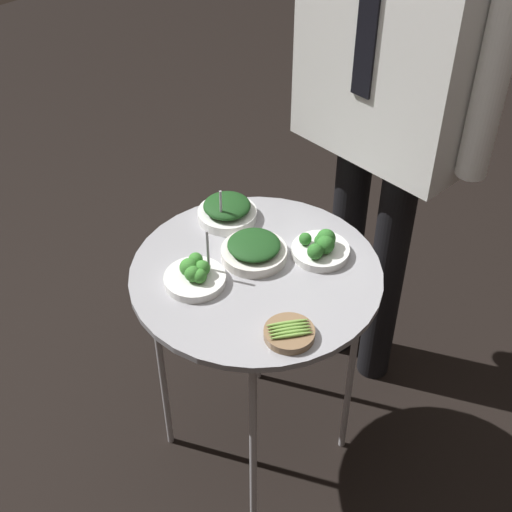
% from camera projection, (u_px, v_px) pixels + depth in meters
% --- Properties ---
extents(ground_plane, '(8.00, 8.00, 0.00)m').
position_uv_depth(ground_plane, '(256.00, 442.00, 2.31)').
color(ground_plane, black).
extents(serving_cart, '(0.65, 0.65, 0.75)m').
position_uv_depth(serving_cart, '(256.00, 287.00, 1.87)').
color(serving_cart, '#939399').
rests_on(serving_cart, ground_plane).
extents(bowl_spinach_front_right, '(0.17, 0.17, 0.06)m').
position_uv_depth(bowl_spinach_front_right, '(254.00, 250.00, 1.85)').
color(bowl_spinach_front_right, silver).
rests_on(bowl_spinach_front_right, serving_cart).
extents(bowl_broccoli_center, '(0.15, 0.15, 0.07)m').
position_uv_depth(bowl_broccoli_center, '(321.00, 248.00, 1.86)').
color(bowl_broccoli_center, white).
rests_on(bowl_broccoli_center, serving_cart).
extents(bowl_broccoli_mid_left, '(0.16, 0.16, 0.14)m').
position_uv_depth(bowl_broccoli_mid_left, '(195.00, 275.00, 1.78)').
color(bowl_broccoli_mid_left, white).
rests_on(bowl_broccoli_mid_left, serving_cart).
extents(bowl_asparagus_mid_right, '(0.12, 0.12, 0.03)m').
position_uv_depth(bowl_asparagus_mid_right, '(289.00, 333.00, 1.65)').
color(bowl_asparagus_mid_right, brown).
rests_on(bowl_asparagus_mid_right, serving_cart).
extents(bowl_spinach_front_center, '(0.16, 0.16, 0.12)m').
position_uv_depth(bowl_spinach_front_center, '(227.00, 211.00, 1.98)').
color(bowl_spinach_front_center, white).
rests_on(bowl_spinach_front_center, serving_cart).
extents(waiter_figure, '(0.65, 0.25, 1.77)m').
position_uv_depth(waiter_figure, '(392.00, 68.00, 1.88)').
color(waiter_figure, black).
rests_on(waiter_figure, ground_plane).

